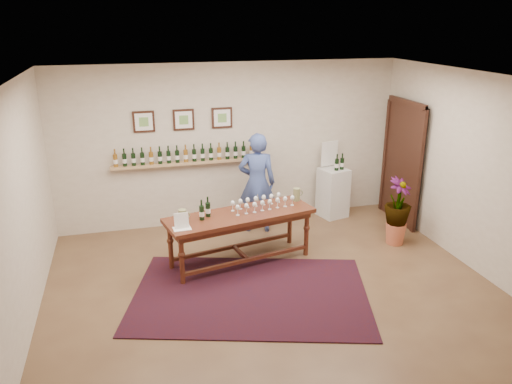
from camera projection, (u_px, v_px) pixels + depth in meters
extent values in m
plane|color=brown|center=(271.00, 286.00, 6.85)|extent=(6.00, 6.00, 0.00)
plane|color=beige|center=(231.00, 144.00, 8.66)|extent=(6.00, 0.00, 6.00)
plane|color=beige|center=(359.00, 286.00, 4.10)|extent=(6.00, 0.00, 6.00)
plane|color=beige|center=(19.00, 212.00, 5.65)|extent=(0.00, 5.00, 5.00)
plane|color=beige|center=(473.00, 172.00, 7.11)|extent=(0.00, 5.00, 5.00)
plane|color=white|center=(273.00, 79.00, 5.92)|extent=(6.00, 6.00, 0.00)
cube|color=tan|center=(186.00, 163.00, 8.47)|extent=(2.50, 0.16, 0.04)
cube|color=black|center=(404.00, 164.00, 8.76)|extent=(0.10, 1.00, 2.10)
cube|color=black|center=(402.00, 164.00, 8.75)|extent=(0.04, 1.12, 2.22)
cube|color=black|center=(144.00, 122.00, 8.13)|extent=(0.35, 0.03, 0.35)
cube|color=white|center=(144.00, 122.00, 8.11)|extent=(0.28, 0.01, 0.28)
cube|color=#6E9F4F|center=(144.00, 122.00, 8.11)|extent=(0.15, 0.00, 0.15)
cube|color=black|center=(184.00, 120.00, 8.29)|extent=(0.35, 0.03, 0.35)
cube|color=white|center=(184.00, 120.00, 8.27)|extent=(0.28, 0.01, 0.28)
cube|color=#6E9F4F|center=(184.00, 120.00, 8.27)|extent=(0.15, 0.00, 0.15)
cube|color=black|center=(222.00, 118.00, 8.44)|extent=(0.35, 0.03, 0.35)
cube|color=white|center=(222.00, 118.00, 8.43)|extent=(0.28, 0.01, 0.28)
cube|color=#6E9F4F|center=(222.00, 118.00, 8.42)|extent=(0.15, 0.00, 0.15)
cube|color=#45100C|center=(251.00, 294.00, 6.64)|extent=(3.54, 2.86, 0.02)
cube|color=#491612|center=(240.00, 215.00, 7.29)|extent=(2.30, 1.14, 0.06)
cube|color=#491612|center=(240.00, 220.00, 7.31)|extent=(2.16, 1.00, 0.10)
cylinder|color=#491612|center=(182.00, 261.00, 6.78)|extent=(0.08, 0.08, 0.72)
cylinder|color=#491612|center=(306.00, 233.00, 7.64)|extent=(0.08, 0.08, 0.72)
cylinder|color=#491612|center=(171.00, 246.00, 7.20)|extent=(0.08, 0.08, 0.72)
cylinder|color=#491612|center=(290.00, 222.00, 8.06)|extent=(0.08, 0.08, 0.72)
cube|color=#491612|center=(248.00, 260.00, 7.28)|extent=(1.97, 0.46, 0.05)
cube|color=#491612|center=(234.00, 247.00, 7.70)|extent=(1.97, 0.46, 0.05)
cube|color=#491612|center=(241.00, 253.00, 7.49)|extent=(0.15, 0.50, 0.05)
cube|color=white|center=(181.00, 221.00, 6.74)|extent=(0.25, 0.19, 0.22)
cube|color=silver|center=(333.00, 193.00, 9.14)|extent=(0.55, 0.55, 0.90)
cube|color=white|center=(329.00, 154.00, 9.06)|extent=(0.35, 0.11, 0.49)
cone|color=#BC5E3E|center=(395.00, 233.00, 8.09)|extent=(0.33, 0.33, 0.35)
imported|color=#183716|center=(398.00, 206.00, 7.93)|extent=(0.69, 0.69, 0.61)
imported|color=#3B4E8C|center=(257.00, 183.00, 8.38)|extent=(0.71, 0.55, 1.72)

